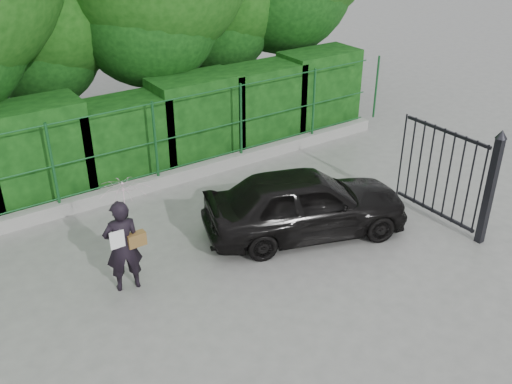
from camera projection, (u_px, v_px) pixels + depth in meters
ground at (253, 292)px, 9.87m from camera, size 80.00×80.00×0.00m
kerb at (143, 186)px, 13.08m from camera, size 14.00×0.25×0.30m
fence at (148, 141)px, 12.70m from camera, size 14.13×0.06×1.80m
hedge at (124, 135)px, 13.42m from camera, size 14.20×1.20×2.28m
gate at (469, 179)px, 11.08m from camera, size 0.22×2.33×2.36m
woman at (124, 221)px, 9.44m from camera, size 0.94×0.91×2.02m
car at (306, 203)px, 11.26m from camera, size 4.34×2.84×1.38m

